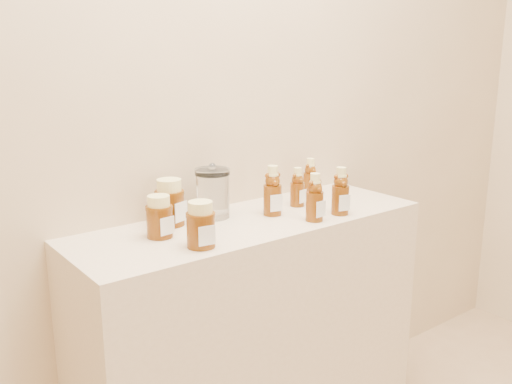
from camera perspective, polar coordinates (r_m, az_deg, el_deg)
wall_back at (r=1.93m, az=-4.09°, el=11.53°), size 3.50×0.02×2.70m
display_table at (r=2.02m, az=-0.38°, el=-15.08°), size 1.20×0.40×0.90m
bear_bottle_back_left at (r=1.88m, az=1.66°, el=0.48°), size 0.08×0.08×0.19m
bear_bottle_back_mid at (r=1.99m, az=4.16°, el=0.76°), size 0.06×0.06×0.16m
bear_bottle_back_right at (r=2.14m, az=5.45°, el=1.74°), size 0.06×0.06×0.16m
bear_bottle_front_left at (r=1.82m, az=5.90°, el=-0.21°), size 0.06×0.06×0.18m
bear_bottle_front_right at (r=1.90m, az=8.46°, el=0.41°), size 0.08×0.08×0.18m
honey_jar_left at (r=1.69m, az=-9.65°, el=-2.43°), size 0.09×0.09×0.13m
honey_jar_back at (r=1.79m, az=-8.63°, el=-1.03°), size 0.12×0.12×0.15m
honey_jar_front at (r=1.59m, az=-5.55°, el=-3.24°), size 0.09×0.09×0.13m
glass_canister at (r=1.86m, az=-4.35°, el=0.09°), size 0.12×0.12×0.18m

